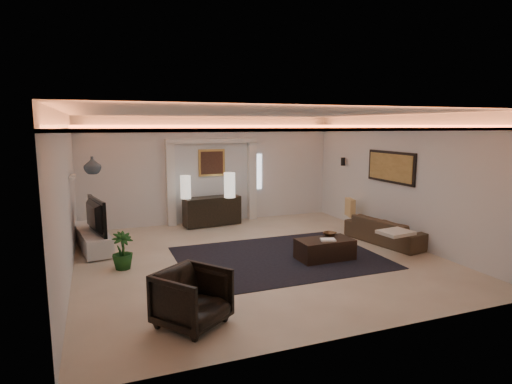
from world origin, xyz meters
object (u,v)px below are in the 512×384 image
object	(u,v)px
sofa	(386,231)
armchair	(192,298)
coffee_table	(325,249)
console	(212,211)

from	to	relation	value
sofa	armchair	xyz separation A→B (m)	(-5.04, -2.41, 0.10)
sofa	coffee_table	bearing A→B (deg)	95.48
console	armchair	bearing A→B (deg)	-114.31
coffee_table	armchair	distance (m)	3.63
coffee_table	sofa	bearing A→B (deg)	15.52
coffee_table	console	bearing A→B (deg)	110.08
console	armchair	xyz separation A→B (m)	(-1.76, -5.47, -0.01)
console	armchair	distance (m)	5.75
sofa	armchair	world-z (taller)	armchair
coffee_table	armchair	size ratio (longest dim) A/B	1.31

